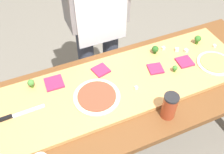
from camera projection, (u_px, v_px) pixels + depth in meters
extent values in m
plane|color=#6B665B|center=(127.00, 151.00, 2.08)|extent=(8.00, 8.00, 0.00)
cube|color=brown|center=(206.00, 64.00, 2.23)|extent=(0.07, 0.07, 0.74)
cube|color=brown|center=(132.00, 90.00, 1.52)|extent=(1.88, 0.71, 0.04)
cube|color=tan|center=(121.00, 84.00, 1.51)|extent=(1.56, 0.47, 0.02)
cube|color=#B7BABF|center=(29.00, 111.00, 1.37)|extent=(0.17, 0.03, 0.00)
cube|color=black|center=(1.00, 120.00, 1.32)|extent=(0.11, 0.02, 0.02)
cylinder|color=beige|center=(97.00, 97.00, 1.43)|extent=(0.26, 0.26, 0.01)
cylinder|color=#BC3D28|center=(97.00, 96.00, 1.42)|extent=(0.21, 0.21, 0.01)
cylinder|color=beige|center=(215.00, 63.00, 1.61)|extent=(0.22, 0.22, 0.01)
cylinder|color=#899E4C|center=(215.00, 62.00, 1.60)|extent=(0.18, 0.18, 0.01)
cube|color=#9E234C|center=(185.00, 62.00, 1.62)|extent=(0.10, 0.10, 0.01)
cube|color=#9E234C|center=(101.00, 70.00, 1.57)|extent=(0.11, 0.11, 0.01)
cube|color=#9E234C|center=(155.00, 69.00, 1.57)|extent=(0.10, 0.10, 0.01)
cube|color=#9E234C|center=(54.00, 83.00, 1.50)|extent=(0.11, 0.11, 0.01)
cylinder|color=#2C5915|center=(155.00, 52.00, 1.67)|extent=(0.02, 0.02, 0.02)
sphere|color=#23561E|center=(155.00, 49.00, 1.65)|extent=(0.04, 0.04, 0.04)
cylinder|color=#487A23|center=(32.00, 86.00, 1.47)|extent=(0.02, 0.02, 0.02)
sphere|color=#427F33|center=(31.00, 83.00, 1.45)|extent=(0.04, 0.04, 0.04)
cylinder|color=#3F7220|center=(174.00, 70.00, 1.56)|extent=(0.01, 0.01, 0.02)
sphere|color=#38752D|center=(175.00, 68.00, 1.55)|extent=(0.03, 0.03, 0.03)
cylinder|color=#366618|center=(197.00, 42.00, 1.74)|extent=(0.02, 0.02, 0.03)
sphere|color=#2D6623|center=(198.00, 39.00, 1.71)|extent=(0.04, 0.04, 0.04)
cube|color=white|center=(177.00, 50.00, 1.69)|extent=(0.03, 0.03, 0.02)
cube|color=silver|center=(163.00, 48.00, 1.70)|extent=(0.02, 0.02, 0.02)
cube|color=white|center=(136.00, 88.00, 1.47)|extent=(0.02, 0.02, 0.02)
cube|color=white|center=(186.00, 51.00, 1.68)|extent=(0.02, 0.02, 0.02)
cube|color=silver|center=(214.00, 46.00, 1.71)|extent=(0.02, 0.02, 0.02)
cylinder|color=#99381E|center=(169.00, 107.00, 1.33)|extent=(0.08, 0.08, 0.14)
cylinder|color=black|center=(172.00, 97.00, 1.27)|extent=(0.08, 0.08, 0.01)
cylinder|color=#333847|center=(88.00, 70.00, 2.07)|extent=(0.12, 0.12, 0.90)
cylinder|color=#333847|center=(111.00, 64.00, 2.12)|extent=(0.12, 0.12, 0.90)
cube|color=silver|center=(102.00, 3.00, 1.56)|extent=(0.34, 0.01, 0.60)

